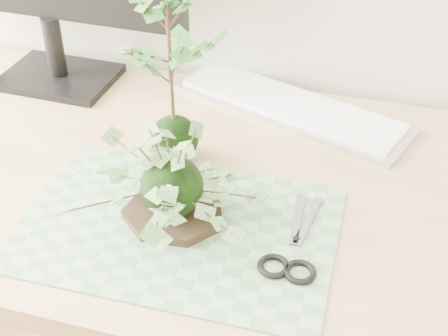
# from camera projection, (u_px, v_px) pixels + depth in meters

# --- Properties ---
(desk) EXTENTS (1.60, 0.70, 0.74)m
(desk) POSITION_uv_depth(u_px,v_px,m) (223.00, 220.00, 1.12)
(desk) COLOR #DAB982
(desk) RESTS_ON ground_plane
(cutting_mat) EXTENTS (0.50, 0.33, 0.00)m
(cutting_mat) POSITION_uv_depth(u_px,v_px,m) (178.00, 227.00, 0.97)
(cutting_mat) COLOR #629165
(cutting_mat) RESTS_ON desk
(stone_dish) EXTENTS (0.18, 0.18, 0.01)m
(stone_dish) POSITION_uv_depth(u_px,v_px,m) (174.00, 214.00, 0.98)
(stone_dish) COLOR black
(stone_dish) RESTS_ON cutting_mat
(ivy_kokedama) EXTENTS (0.32, 0.32, 0.19)m
(ivy_kokedama) POSITION_uv_depth(u_px,v_px,m) (170.00, 162.00, 0.92)
(ivy_kokedama) COLOR black
(ivy_kokedama) RESTS_ON stone_dish
(maple_kokedama) EXTENTS (0.20, 0.20, 0.36)m
(maple_kokedama) POSITION_uv_depth(u_px,v_px,m) (168.00, 29.00, 0.98)
(maple_kokedama) COLOR black
(maple_kokedama) RESTS_ON desk
(keyboard) EXTENTS (0.51, 0.30, 0.02)m
(keyboard) POSITION_uv_depth(u_px,v_px,m) (290.00, 106.00, 1.25)
(keyboard) COLOR silver
(keyboard) RESTS_ON desk
(scissors) EXTENTS (0.09, 0.20, 0.01)m
(scissors) POSITION_uv_depth(u_px,v_px,m) (291.00, 257.00, 0.91)
(scissors) COLOR gray
(scissors) RESTS_ON cutting_mat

